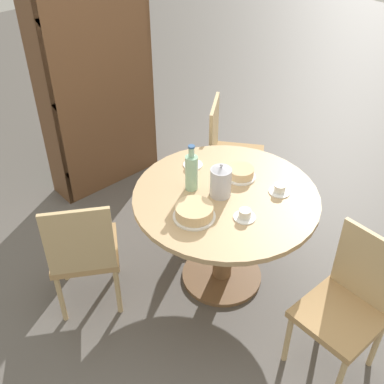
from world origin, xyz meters
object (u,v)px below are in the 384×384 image
Objects in this scene: cake_second at (241,173)px; cup_c at (280,189)px; coffee_pot at (221,181)px; cup_a at (245,215)px; cake_main at (194,212)px; water_bottle at (192,172)px; chair_b at (229,152)px; bookshelf at (98,79)px; chair_a at (348,304)px; cup_b at (193,162)px; chair_c at (84,251)px.

cup_c is (0.06, -0.28, -0.01)m from cake_second.
cup_a is at bearing -101.08° from coffee_pot.
cake_main is at bearing -168.61° from coffee_pot.
coffee_pot is 0.19m from water_bottle.
chair_b is 0.48× the size of bookshelf.
bookshelf is at bearing 85.16° from coffee_pot.
water_bottle is at bearing -170.55° from chair_a.
cup_c is at bearing -71.05° from cup_b.
cup_c is (1.09, -0.63, 0.29)m from chair_c.
cup_a is at bearing 169.96° from chair_c.
chair_c is 3.93× the size of coffee_pot.
water_bottle is at bearing -133.82° from cup_b.
cake_second is at bearing -66.06° from cup_b.
cup_a and cup_b have the same top height.
chair_a is 6.74× the size of cup_b.
cup_b is at bearing 48.90° from cake_main.
cake_main is at bearing 170.55° from chair_c.
chair_b is 6.74× the size of cup_c.
coffee_pot reaches higher than cup_b.
water_bottle is (-0.09, 0.17, 0.03)m from coffee_pot.
chair_b is 6.74× the size of cup_a.
chair_b is at bearing -140.95° from chair_c.
chair_a is 6.74× the size of cup_a.
bookshelf reaches higher than cake_second.
bookshelf is at bearing 82.40° from chair_b.
water_bottle reaches higher than cake_second.
cup_b is at bearing 75.63° from coffee_pot.
cake_main is (-0.18, -0.22, -0.09)m from water_bottle.
chair_c is 1.03m from cup_a.
bookshelf is 1.67m from cake_main.
cake_second is at bearing 102.86° from cup_c.
cup_b is 0.63m from cup_c.
bookshelf is at bearing 76.03° from cake_main.
chair_b is (0.63, 1.54, 0.00)m from chair_a.
water_bottle is (0.70, -0.23, 0.40)m from chair_c.
chair_c is 4.56× the size of cake_second.
cup_a is at bearing 84.27° from bookshelf.
cake_main is 1.90× the size of cup_a.
coffee_pot reaches higher than chair_c.
chair_c reaches higher than cup_c.
coffee_pot is at bearing -61.86° from water_bottle.
chair_a is at bearing 154.42° from chair_c.
bookshelf is (0.05, 2.50, 0.48)m from chair_a.
cake_main is 0.59m from cup_c.
cake_second reaches higher than cup_b.
chair_a is at bearing -98.85° from cake_second.
cup_b is (-0.04, -1.19, -0.19)m from bookshelf.
cup_c is (0.22, 0.71, 0.29)m from chair_a.
chair_b is 0.99m from coffee_pot.
cup_c is (-0.41, -0.83, 0.29)m from chair_b.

